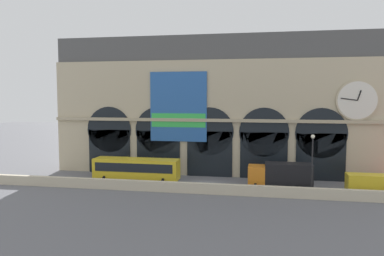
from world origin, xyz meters
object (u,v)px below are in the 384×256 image
(street_lamp_quayside, at_px, (312,157))
(box_truck_mideast, at_px, (281,175))
(van_east, at_px, (371,183))
(bus_midwest, at_px, (136,169))

(street_lamp_quayside, bearing_deg, box_truck_mideast, 135.77)
(box_truck_mideast, xyz_separation_m, street_lamp_quayside, (3.15, -3.07, 2.71))
(box_truck_mideast, height_order, van_east, box_truck_mideast)
(van_east, height_order, street_lamp_quayside, street_lamp_quayside)
(van_east, bearing_deg, street_lamp_quayside, -158.33)
(box_truck_mideast, distance_m, van_east, 9.95)
(box_truck_mideast, height_order, street_lamp_quayside, street_lamp_quayside)
(box_truck_mideast, bearing_deg, street_lamp_quayside, -44.23)
(bus_midwest, xyz_separation_m, van_east, (27.96, -0.30, -0.54))
(bus_midwest, relative_size, van_east, 2.12)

